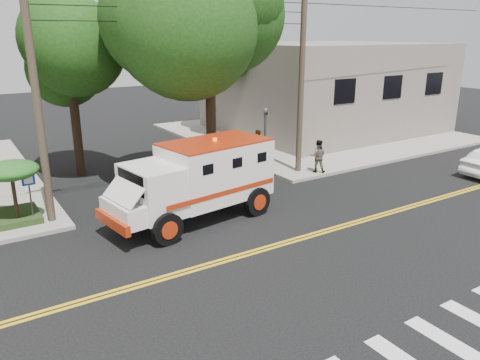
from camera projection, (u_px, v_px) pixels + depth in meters
ground at (268, 248)px, 15.48m from camera, size 100.00×100.00×0.00m
sidewalk_ne at (312, 132)px, 33.23m from camera, size 17.00×17.00×0.15m
building_right at (325, 86)px, 33.48m from camera, size 14.00×12.00×6.00m
utility_pole_left at (37, 103)px, 16.09m from camera, size 0.28×0.28×9.00m
utility_pole_right at (301, 83)px, 22.34m from camera, size 0.28×0.28×9.00m
tree_main at (222, 23)px, 19.31m from camera, size 6.08×5.70×9.85m
tree_left at (77, 57)px, 21.88m from camera, size 4.48×4.20×7.70m
tree_right at (239, 44)px, 30.87m from camera, size 4.80×4.50×8.20m
traffic_signal at (265, 138)px, 21.26m from camera, size 0.15×0.18×3.60m
accessibility_sign at (30, 191)px, 16.86m from camera, size 0.45×0.10×2.02m
armored_truck at (198, 177)px, 17.41m from camera, size 6.70×3.36×2.93m
pedestrian_a at (257, 146)px, 25.01m from camera, size 0.76×0.72×1.75m
pedestrian_b at (318, 156)px, 23.18m from camera, size 1.00×0.99×1.63m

